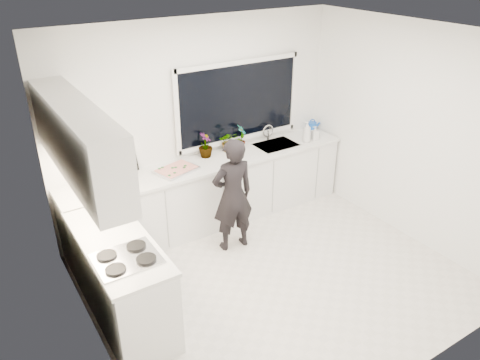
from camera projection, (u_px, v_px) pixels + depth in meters
floor at (275, 278)px, 5.42m from camera, size 4.00×3.50×0.02m
wall_back at (199, 123)px, 6.13m from camera, size 4.00×0.02×2.70m
wall_left at (84, 229)px, 3.84m from camera, size 0.02×3.50×2.70m
wall_right at (410, 134)px, 5.77m from camera, size 0.02×3.50×2.70m
ceiling at (285, 36)px, 4.19m from camera, size 4.00×3.50×0.02m
window at (239, 102)px, 6.30m from camera, size 1.80×0.02×1.00m
base_cabinets_back at (212, 193)px, 6.30m from camera, size 3.92×0.58×0.88m
base_cabinets_left at (121, 280)px, 4.67m from camera, size 0.58×1.60×0.88m
countertop_back at (212, 163)px, 6.09m from camera, size 3.94×0.62×0.04m
countertop_left at (116, 242)px, 4.47m from camera, size 0.62×1.60×0.04m
upper_cabinets at (77, 140)px, 4.24m from camera, size 0.34×2.10×0.70m
sink at (276, 148)px, 6.62m from camera, size 0.58×0.42×0.14m
faucet at (268, 133)px, 6.70m from camera, size 0.03×0.03×0.22m
stovetop at (126, 258)px, 4.18m from camera, size 0.56×0.48×0.03m
person at (233, 195)px, 5.65m from camera, size 0.56×0.40×1.46m
pizza_tray at (176, 170)px, 5.81m from camera, size 0.57×0.49×0.03m
pizza at (176, 169)px, 5.80m from camera, size 0.52×0.43×0.01m
watering_can at (312, 126)px, 7.07m from camera, size 0.15×0.15×0.13m
paper_towel_roll at (90, 178)px, 5.36m from camera, size 0.13×0.13×0.26m
knife_block at (94, 177)px, 5.43m from camera, size 0.16×0.15×0.22m
utensil_crock at (115, 208)px, 4.84m from camera, size 0.17×0.17×0.16m
picture_frame_large at (109, 167)px, 5.60m from camera, size 0.22×0.06×0.28m
picture_frame_small at (129, 162)px, 5.71m from camera, size 0.24×0.11×0.30m
herb_plants at (224, 142)px, 6.28m from camera, size 0.80×0.31×0.34m
soap_bottles at (309, 132)px, 6.65m from camera, size 0.29×0.17×0.30m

